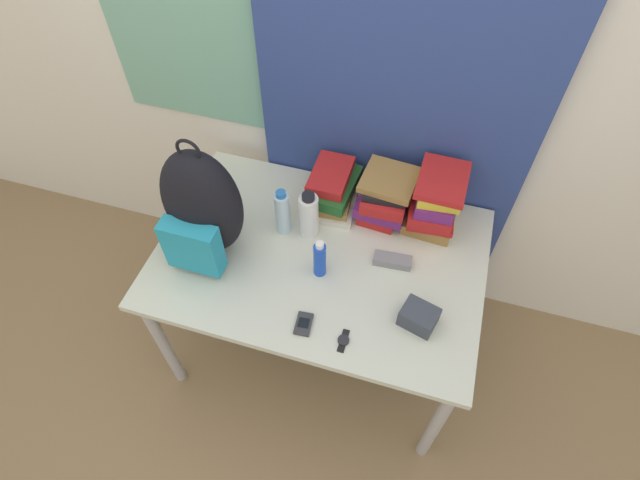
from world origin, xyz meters
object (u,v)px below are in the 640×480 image
object	(u,v)px
sunscreen_bottle	(320,259)
cell_phone	(304,324)
sunglasses_case	(392,261)
backpack	(202,208)
sports_bottle	(309,215)
book_stack_right	(434,202)
wristwatch	(343,340)
book_stack_center	(385,195)
water_bottle	(282,212)
camera_pouch	(419,317)
book_stack_left	(332,189)

from	to	relation	value
sunscreen_bottle	cell_phone	world-z (taller)	sunscreen_bottle
cell_phone	sunglasses_case	distance (m)	0.44
backpack	sports_bottle	xyz separation A→B (m)	(0.35, 0.19, -0.13)
sports_bottle	cell_phone	size ratio (longest dim) A/B	2.36
backpack	sunscreen_bottle	world-z (taller)	backpack
book_stack_right	cell_phone	bearing A→B (deg)	-120.07
wristwatch	cell_phone	bearing A→B (deg)	172.65
cell_phone	backpack	bearing A→B (deg)	153.50
book_stack_right	cell_phone	size ratio (longest dim) A/B	2.78
sports_bottle	sunscreen_bottle	bearing A→B (deg)	-60.90
backpack	sports_bottle	size ratio (longest dim) A/B	2.48
cell_phone	sunglasses_case	bearing A→B (deg)	55.40
sports_bottle	book_stack_center	bearing A→B (deg)	35.95
book_stack_center	cell_phone	size ratio (longest dim) A/B	2.80
backpack	sunscreen_bottle	size ratio (longest dim) A/B	3.00
cell_phone	book_stack_right	bearing A→B (deg)	59.93
book_stack_right	water_bottle	size ratio (longest dim) A/B	1.17
book_stack_right	water_bottle	world-z (taller)	book_stack_right
sunscreen_bottle	sports_bottle	bearing A→B (deg)	119.10
cell_phone	camera_pouch	size ratio (longest dim) A/B	0.64
book_stack_left	sunscreen_bottle	xyz separation A→B (m)	(0.06, -0.38, 0.01)
sunglasses_case	camera_pouch	world-z (taller)	camera_pouch
sports_bottle	cell_phone	distance (m)	0.45
sunglasses_case	book_stack_left	bearing A→B (deg)	141.85
book_stack_left	book_stack_right	distance (m)	0.43
sunscreen_bottle	water_bottle	bearing A→B (deg)	141.55
water_bottle	backpack	bearing A→B (deg)	-145.33
book_stack_center	book_stack_left	bearing A→B (deg)	-179.27
sunglasses_case	cell_phone	bearing A→B (deg)	-124.60
cell_phone	wristwatch	distance (m)	0.16
book_stack_left	sunglasses_case	distance (m)	0.41
backpack	sunglasses_case	xyz separation A→B (m)	(0.72, 0.13, -0.22)
book_stack_right	camera_pouch	distance (m)	0.50
sports_bottle	wristwatch	bearing A→B (deg)	-58.76
water_bottle	cell_phone	bearing A→B (deg)	-61.61
backpack	camera_pouch	world-z (taller)	backpack
book_stack_right	book_stack_center	bearing A→B (deg)	179.84
sunglasses_case	wristwatch	xyz separation A→B (m)	(-0.10, -0.39, -0.01)
water_bottle	cell_phone	xyz separation A→B (m)	(0.22, -0.41, -0.10)
backpack	sunglasses_case	distance (m)	0.76
water_bottle	wristwatch	bearing A→B (deg)	-48.63
wristwatch	sunglasses_case	bearing A→B (deg)	75.96
sports_bottle	water_bottle	bearing A→B (deg)	-170.38
water_bottle	sunglasses_case	bearing A→B (deg)	-4.90
water_bottle	sports_bottle	distance (m)	0.11
cell_phone	book_stack_center	bearing A→B (deg)	75.72
sports_bottle	sunglasses_case	bearing A→B (deg)	-9.06
sunscreen_bottle	camera_pouch	bearing A→B (deg)	-14.92
sunscreen_bottle	sunglasses_case	world-z (taller)	sunscreen_bottle
book_stack_left	water_bottle	distance (m)	0.26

